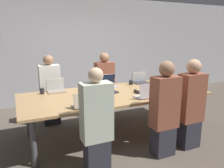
# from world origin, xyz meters

# --- Properties ---
(ground_plane) EXTENTS (24.00, 24.00, 0.00)m
(ground_plane) POSITION_xyz_m (0.00, 0.00, 0.00)
(ground_plane) COLOR brown
(curtain_wall) EXTENTS (12.00, 0.06, 2.80)m
(curtain_wall) POSITION_xyz_m (0.00, 2.41, 1.40)
(curtain_wall) COLOR #ADADB2
(curtain_wall) RESTS_ON ground_plane
(conference_table) EXTENTS (3.31, 1.40, 0.78)m
(conference_table) POSITION_xyz_m (0.00, 0.00, 0.72)
(conference_table) COLOR tan
(conference_table) RESTS_ON ground_plane
(laptop_far_right) EXTENTS (0.33, 0.24, 0.24)m
(laptop_far_right) POSITION_xyz_m (0.88, 0.57, 0.85)
(laptop_far_right) COLOR #333338
(laptop_far_right) RESTS_ON conference_table
(cup_far_right) EXTENTS (0.08, 0.08, 0.09)m
(cup_far_right) POSITION_xyz_m (0.61, 0.49, 0.82)
(cup_far_right) COLOR #232328
(cup_far_right) RESTS_ON conference_table
(laptop_far_left) EXTENTS (0.33, 0.24, 0.24)m
(laptop_far_left) POSITION_xyz_m (-0.95, 0.56, 0.85)
(laptop_far_left) COLOR gray
(laptop_far_left) RESTS_ON conference_table
(person_far_left) EXTENTS (0.40, 0.24, 1.42)m
(person_far_left) POSITION_xyz_m (-1.00, 0.94, 0.69)
(person_far_left) COLOR #2D2D38
(person_far_left) RESTS_ON ground_plane
(cup_far_left) EXTENTS (0.07, 0.07, 0.10)m
(cup_far_left) POSITION_xyz_m (-1.20, 0.49, 0.83)
(cup_far_left) COLOR #232328
(cup_far_left) RESTS_ON conference_table
(laptop_far_center) EXTENTS (0.32, 0.26, 0.26)m
(laptop_far_center) POSITION_xyz_m (0.08, 0.48, 0.85)
(laptop_far_center) COLOR #B7B7BC
(laptop_far_center) RESTS_ON conference_table
(person_far_center) EXTENTS (0.40, 0.24, 1.43)m
(person_far_center) POSITION_xyz_m (0.17, 0.90, 0.70)
(person_far_center) COLOR #2D2D38
(person_far_center) RESTS_ON ground_plane
(laptop_near_midright) EXTENTS (0.36, 0.25, 0.26)m
(laptop_near_midright) POSITION_xyz_m (0.36, -0.50, 0.85)
(laptop_near_midright) COLOR #B7B7BC
(laptop_near_midright) RESTS_ON conference_table
(person_near_midright) EXTENTS (0.40, 0.24, 1.45)m
(person_near_midright) POSITION_xyz_m (0.36, -0.98, 0.71)
(person_near_midright) COLOR #2D2D38
(person_near_midright) RESTS_ON ground_plane
(cup_near_midright) EXTENTS (0.09, 0.09, 0.10)m
(cup_near_midright) POSITION_xyz_m (0.63, -0.43, 0.83)
(cup_near_midright) COLOR brown
(cup_near_midright) RESTS_ON conference_table
(laptop_near_left) EXTENTS (0.34, 0.22, 0.21)m
(laptop_near_left) POSITION_xyz_m (-0.74, -0.53, 0.84)
(laptop_near_left) COLOR gray
(laptop_near_left) RESTS_ON conference_table
(person_near_left) EXTENTS (0.40, 0.24, 1.42)m
(person_near_left) POSITION_xyz_m (-0.71, -0.94, 0.69)
(person_near_left) COLOR #2D2D38
(person_near_left) RESTS_ON ground_plane
(cup_near_left) EXTENTS (0.07, 0.07, 0.08)m
(cup_near_left) POSITION_xyz_m (-0.47, -0.53, 0.82)
(cup_near_left) COLOR white
(cup_near_left) RESTS_ON conference_table
(laptop_near_right) EXTENTS (0.35, 0.22, 0.22)m
(laptop_near_right) POSITION_xyz_m (0.91, -0.46, 0.84)
(laptop_near_right) COLOR #333338
(laptop_near_right) RESTS_ON conference_table
(person_near_right) EXTENTS (0.40, 0.24, 1.45)m
(person_near_right) POSITION_xyz_m (0.89, -0.95, 0.71)
(person_near_right) COLOR #2D2D38
(person_near_right) RESTS_ON ground_plane
(cup_near_right) EXTENTS (0.09, 0.09, 0.10)m
(cup_near_right) POSITION_xyz_m (0.63, -0.40, 0.83)
(cup_near_right) COLOR brown
(cup_near_right) RESTS_ON conference_table
(bottle_near_right) EXTENTS (0.07, 0.07, 0.28)m
(bottle_near_right) POSITION_xyz_m (0.61, -0.32, 0.90)
(bottle_near_right) COLOR black
(bottle_near_right) RESTS_ON conference_table
(stapler) EXTENTS (0.06, 0.15, 0.05)m
(stapler) POSITION_xyz_m (0.37, -0.15, 0.80)
(stapler) COLOR black
(stapler) RESTS_ON conference_table
(notebook) EXTENTS (0.22, 0.21, 0.02)m
(notebook) POSITION_xyz_m (-0.02, 0.05, 0.79)
(notebook) COLOR #232328
(notebook) RESTS_ON conference_table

